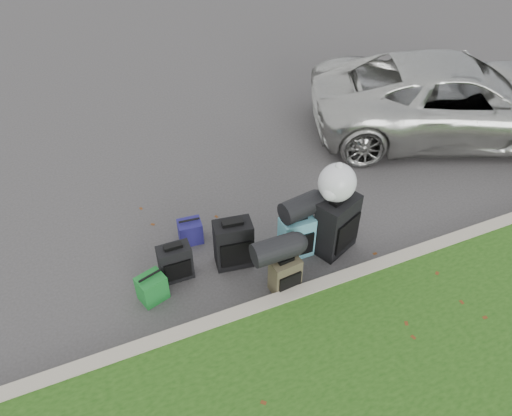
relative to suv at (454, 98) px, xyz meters
name	(u,v)px	position (x,y,z in m)	size (l,w,h in m)	color
ground	(268,245)	(-4.12, -1.37, -0.68)	(120.00, 120.00, 0.00)	#383535
curb	(302,294)	(-4.12, -2.37, -0.60)	(120.00, 0.18, 0.15)	#9E937F
suv	(454,98)	(0.00, 0.00, 0.00)	(2.25, 4.89, 1.36)	#B7B7B2
suitcase_small_black	(175,262)	(-5.44, -1.42, -0.42)	(0.41, 0.23, 0.52)	black
suitcase_large_black_left	(233,244)	(-4.67, -1.49, -0.33)	(0.48, 0.29, 0.70)	black
suitcase_olive	(285,275)	(-4.25, -2.15, -0.43)	(0.36, 0.23, 0.50)	#373121
suitcase_teal	(296,237)	(-3.85, -1.66, -0.37)	(0.44, 0.26, 0.62)	teal
suitcase_large_black_right	(336,225)	(-3.32, -1.77, -0.25)	(0.57, 0.34, 0.85)	black
tote_green	(152,288)	(-5.81, -1.65, -0.50)	(0.32, 0.26, 0.37)	#186D27
tote_navy	(190,231)	(-5.07, -0.87, -0.51)	(0.32, 0.25, 0.34)	navy
duffel_left	(275,250)	(-4.35, -2.06, -0.03)	(0.30, 0.30, 0.56)	black
duffel_right	(301,207)	(-3.79, -1.62, 0.09)	(0.30, 0.30, 0.53)	black
trash_bag	(337,183)	(-3.35, -1.70, 0.42)	(0.49, 0.49, 0.49)	silver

